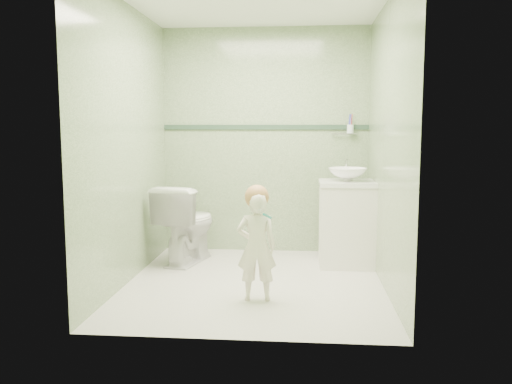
# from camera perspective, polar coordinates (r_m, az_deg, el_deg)

# --- Properties ---
(ground) EXTENTS (2.50, 2.50, 0.00)m
(ground) POSITION_cam_1_polar(r_m,az_deg,el_deg) (4.66, -0.17, -9.79)
(ground) COLOR silver
(ground) RESTS_ON ground
(room_shell) EXTENTS (2.50, 2.54, 2.40)m
(room_shell) POSITION_cam_1_polar(r_m,az_deg,el_deg) (4.47, -0.17, 5.13)
(room_shell) COLOR gray
(room_shell) RESTS_ON ground
(trim_stripe) EXTENTS (2.20, 0.02, 0.05)m
(trim_stripe) POSITION_cam_1_polar(r_m,az_deg,el_deg) (5.70, 0.98, 7.02)
(trim_stripe) COLOR #2C4635
(trim_stripe) RESTS_ON room_shell
(vanity) EXTENTS (0.52, 0.50, 0.80)m
(vanity) POSITION_cam_1_polar(r_m,az_deg,el_deg) (5.25, 9.73, -3.50)
(vanity) COLOR white
(vanity) RESTS_ON ground
(counter) EXTENTS (0.54, 0.52, 0.04)m
(counter) POSITION_cam_1_polar(r_m,az_deg,el_deg) (5.19, 9.82, 0.96)
(counter) COLOR white
(counter) RESTS_ON vanity
(basin) EXTENTS (0.37, 0.37, 0.13)m
(basin) POSITION_cam_1_polar(r_m,az_deg,el_deg) (5.18, 9.84, 1.88)
(basin) COLOR white
(basin) RESTS_ON counter
(faucet) EXTENTS (0.03, 0.13, 0.18)m
(faucet) POSITION_cam_1_polar(r_m,az_deg,el_deg) (5.36, 9.70, 2.90)
(faucet) COLOR silver
(faucet) RESTS_ON counter
(cup_holder) EXTENTS (0.26, 0.07, 0.21)m
(cup_holder) POSITION_cam_1_polar(r_m,az_deg,el_deg) (5.65, 10.07, 6.74)
(cup_holder) COLOR silver
(cup_holder) RESTS_ON room_shell
(toilet) EXTENTS (0.61, 0.85, 0.78)m
(toilet) POSITION_cam_1_polar(r_m,az_deg,el_deg) (5.33, -7.45, -3.38)
(toilet) COLOR white
(toilet) RESTS_ON ground
(toddler) EXTENTS (0.33, 0.23, 0.85)m
(toddler) POSITION_cam_1_polar(r_m,az_deg,el_deg) (4.12, 0.06, -5.94)
(toddler) COLOR white
(toddler) RESTS_ON ground
(hair_cap) EXTENTS (0.19, 0.19, 0.19)m
(hair_cap) POSITION_cam_1_polar(r_m,az_deg,el_deg) (4.07, 0.09, -0.53)
(hair_cap) COLOR tan
(hair_cap) RESTS_ON toddler
(teal_toothbrush) EXTENTS (0.11, 0.14, 0.08)m
(teal_toothbrush) POSITION_cam_1_polar(r_m,az_deg,el_deg) (3.94, 1.14, -2.55)
(teal_toothbrush) COLOR #178980
(teal_toothbrush) RESTS_ON toddler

